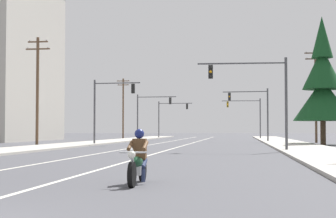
{
  "coord_description": "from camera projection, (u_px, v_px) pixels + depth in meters",
  "views": [
    {
      "loc": [
        5.15,
        -6.89,
        1.44
      ],
      "look_at": [
        1.0,
        23.07,
        2.66
      ],
      "focal_mm": 54.95,
      "sensor_mm": 36.0,
      "label": 1
    }
  ],
  "objects": [
    {
      "name": "lane_stripe_center",
      "position": [
        189.0,
        144.0,
        51.99
      ],
      "size": [
        0.16,
        100.0,
        0.01
      ],
      "primitive_type": "cube",
      "color": "beige",
      "rests_on": "ground"
    },
    {
      "name": "sidewalk_kerb_right",
      "position": [
        294.0,
        145.0,
        45.7
      ],
      "size": [
        4.4,
        110.0,
        0.14
      ],
      "primitive_type": "cube",
      "color": "#ADA89E",
      "rests_on": "ground"
    },
    {
      "name": "sidewalk_kerb_left",
      "position": [
        78.0,
        144.0,
        48.43
      ],
      "size": [
        4.4,
        110.0,
        0.14
      ],
      "primitive_type": "cube",
      "color": "#ADA89E",
      "rests_on": "ground"
    },
    {
      "name": "traffic_signal_far_right",
      "position": [
        249.0,
        112.0,
        78.32
      ],
      "size": [
        5.88,
        0.64,
        6.2
      ],
      "color": "#47474C",
      "rests_on": "ground"
    },
    {
      "name": "utility_pole_left_far",
      "position": [
        123.0,
        106.0,
        83.84
      ],
      "size": [
        2.1,
        0.26,
        9.81
      ],
      "color": "brown",
      "rests_on": "ground"
    },
    {
      "name": "conifer_tree_right_verge_far",
      "position": [
        323.0,
        86.0,
        48.96
      ],
      "size": [
        5.6,
        5.6,
        12.32
      ],
      "color": "#4C3828",
      "rests_on": "ground"
    },
    {
      "name": "utility_pole_right_far",
      "position": [
        316.0,
        92.0,
        56.14
      ],
      "size": [
        2.34,
        0.26,
        10.26
      ],
      "color": "#4C3828",
      "rests_on": "ground"
    },
    {
      "name": "utility_pole_left_near",
      "position": [
        37.0,
        87.0,
        46.03
      ],
      "size": [
        2.25,
        0.26,
        9.75
      ],
      "color": "brown",
      "rests_on": "ground"
    },
    {
      "name": "traffic_signal_near_left",
      "position": [
        107.0,
        102.0,
        48.75
      ],
      "size": [
        4.56,
        0.46,
        6.2
      ],
      "color": "#47474C",
      "rests_on": "ground"
    },
    {
      "name": "traffic_signal_far_left",
      "position": [
        169.0,
        113.0,
        86.16
      ],
      "size": [
        5.74,
        0.41,
        6.2
      ],
      "color": "#47474C",
      "rests_on": "ground"
    },
    {
      "name": "lane_stripe_left",
      "position": [
        156.0,
        144.0,
        52.45
      ],
      "size": [
        0.16,
        100.0,
        0.01
      ],
      "primitive_type": "cube",
      "color": "beige",
      "rests_on": "ground"
    },
    {
      "name": "motorcycle_with_rider",
      "position": [
        138.0,
        162.0,
        13.59
      ],
      "size": [
        0.7,
        2.19,
        1.46
      ],
      "color": "black",
      "rests_on": "ground"
    },
    {
      "name": "traffic_signal_mid_left",
      "position": [
        149.0,
        110.0,
        69.31
      ],
      "size": [
        5.4,
        0.48,
        6.2
      ],
      "color": "#47474C",
      "rests_on": "ground"
    },
    {
      "name": "traffic_signal_near_right",
      "position": [
        259.0,
        88.0,
        33.91
      ],
      "size": [
        5.9,
        0.5,
        6.2
      ],
      "color": "#47474C",
      "rests_on": "ground"
    },
    {
      "name": "traffic_signal_mid_right",
      "position": [
        254.0,
        106.0,
        59.36
      ],
      "size": [
        5.23,
        0.49,
        6.2
      ],
      "color": "#47474C",
      "rests_on": "ground"
    }
  ]
}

